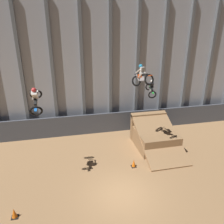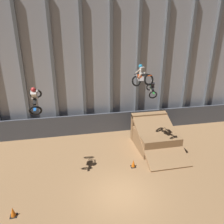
{
  "view_description": "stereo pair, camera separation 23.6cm",
  "coord_description": "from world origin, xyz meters",
  "px_view_note": "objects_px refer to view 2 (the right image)",
  "views": [
    {
      "loc": [
        -2.86,
        -10.11,
        9.43
      ],
      "look_at": [
        0.45,
        4.9,
        3.46
      ],
      "focal_mm": 35.0,
      "sensor_mm": 36.0,
      "label": 1
    },
    {
      "loc": [
        -2.63,
        -10.16,
        9.43
      ],
      "look_at": [
        0.45,
        4.9,
        3.46
      ],
      "focal_mm": 35.0,
      "sensor_mm": 36.0,
      "label": 2
    }
  ],
  "objects_px": {
    "dirt_ramp": "(154,136)",
    "rider_bike_left_air": "(35,99)",
    "traffic_cone_arena_edge": "(13,212)",
    "traffic_cone_near_ramp": "(133,164)",
    "rider_bike_center_air": "(142,77)",
    "rider_bike_right_air": "(152,89)"
  },
  "relations": [
    {
      "from": "dirt_ramp",
      "to": "rider_bike_left_air",
      "type": "distance_m",
      "value": 10.26
    },
    {
      "from": "rider_bike_center_air",
      "to": "rider_bike_right_air",
      "type": "height_order",
      "value": "rider_bike_center_air"
    },
    {
      "from": "rider_bike_center_air",
      "to": "rider_bike_right_air",
      "type": "xyz_separation_m",
      "value": [
        2.48,
        4.24,
        -2.05
      ]
    },
    {
      "from": "traffic_cone_near_ramp",
      "to": "traffic_cone_arena_edge",
      "type": "relative_size",
      "value": 1.0
    },
    {
      "from": "traffic_cone_near_ramp",
      "to": "traffic_cone_arena_edge",
      "type": "bearing_deg",
      "value": -158.54
    },
    {
      "from": "rider_bike_left_air",
      "to": "traffic_cone_arena_edge",
      "type": "height_order",
      "value": "rider_bike_left_air"
    },
    {
      "from": "traffic_cone_arena_edge",
      "to": "dirt_ramp",
      "type": "bearing_deg",
      "value": 28.85
    },
    {
      "from": "rider_bike_right_air",
      "to": "traffic_cone_near_ramp",
      "type": "height_order",
      "value": "rider_bike_right_air"
    },
    {
      "from": "dirt_ramp",
      "to": "traffic_cone_arena_edge",
      "type": "xyz_separation_m",
      "value": [
        -10.16,
        -5.6,
        -0.58
      ]
    },
    {
      "from": "rider_bike_right_air",
      "to": "traffic_cone_arena_edge",
      "type": "distance_m",
      "value": 13.97
    },
    {
      "from": "rider_bike_center_air",
      "to": "rider_bike_right_air",
      "type": "bearing_deg",
      "value": 42.34
    },
    {
      "from": "rider_bike_center_air",
      "to": "traffic_cone_arena_edge",
      "type": "height_order",
      "value": "rider_bike_center_air"
    },
    {
      "from": "traffic_cone_arena_edge",
      "to": "rider_bike_left_air",
      "type": "bearing_deg",
      "value": 64.21
    },
    {
      "from": "rider_bike_right_air",
      "to": "traffic_cone_near_ramp",
      "type": "distance_m",
      "value": 7.22
    },
    {
      "from": "rider_bike_right_air",
      "to": "traffic_cone_near_ramp",
      "type": "bearing_deg",
      "value": -111.84
    },
    {
      "from": "rider_bike_center_air",
      "to": "traffic_cone_arena_edge",
      "type": "distance_m",
      "value": 10.9
    },
    {
      "from": "rider_bike_center_air",
      "to": "traffic_cone_near_ramp",
      "type": "bearing_deg",
      "value": -143.61
    },
    {
      "from": "rider_bike_left_air",
      "to": "dirt_ramp",
      "type": "bearing_deg",
      "value": 14.29
    },
    {
      "from": "dirt_ramp",
      "to": "rider_bike_left_air",
      "type": "bearing_deg",
      "value": -163.14
    },
    {
      "from": "dirt_ramp",
      "to": "traffic_cone_near_ramp",
      "type": "distance_m",
      "value": 3.75
    },
    {
      "from": "dirt_ramp",
      "to": "rider_bike_center_air",
      "type": "bearing_deg",
      "value": -138.26
    },
    {
      "from": "dirt_ramp",
      "to": "rider_bike_left_air",
      "type": "xyz_separation_m",
      "value": [
        -8.74,
        -2.65,
        4.68
      ]
    }
  ]
}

